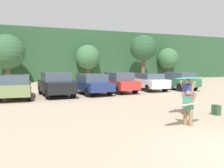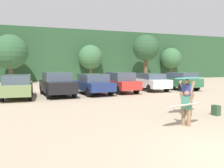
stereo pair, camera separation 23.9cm
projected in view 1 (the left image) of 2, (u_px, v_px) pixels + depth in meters
The scene contains 16 objects.
hillside_ridge at pixel (45, 56), 38.24m from camera, with size 108.00×12.00×7.20m, color #284C2D.
tree_ridge_back at pixel (7, 52), 27.81m from camera, with size 4.00×4.00×5.71m.
tree_center at pixel (88, 57), 33.54m from camera, with size 3.36×3.36×4.98m.
tree_far_right at pixel (143, 48), 34.12m from camera, with size 3.69×3.69×6.44m.
tree_left at pixel (168, 58), 38.50m from camera, with size 3.26×3.26×4.89m.
parked_car_olive_green at pixel (16, 86), 16.15m from camera, with size 2.19×4.92×1.57m.
parked_car_black at pixel (56, 84), 17.33m from camera, with size 2.07×4.51×1.70m.
parked_car_navy at pixel (91, 84), 18.41m from camera, with size 2.32×4.66×1.54m.
parked_car_red at pixel (118, 82), 19.72m from camera, with size 1.90×4.51×1.63m.
parked_car_white at pixel (147, 81), 21.29m from camera, with size 1.90×4.66×1.49m.
parked_car_forest_green at pixel (177, 81), 21.86m from camera, with size 2.32×4.48×1.56m.
person_adult at pixel (188, 95), 10.75m from camera, with size 0.43×0.77×1.61m.
person_child at pixel (188, 106), 8.90m from camera, with size 0.34×0.58×1.28m.
surfboard_teal at pixel (190, 78), 10.61m from camera, with size 1.97×0.99×0.07m.
surfboard_white at pixel (188, 105), 8.79m from camera, with size 1.98×0.87×0.24m.
backpack_dropped at pixel (216, 110), 10.80m from camera, with size 0.24×0.34×0.45m.
Camera 1 is at (-5.19, -4.08, 2.22)m, focal length 39.10 mm.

